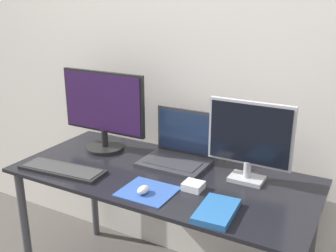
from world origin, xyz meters
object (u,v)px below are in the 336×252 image
mouse (143,190)px  monitor_left (103,110)px  monitor_right (250,139)px  power_brick (193,186)px  keyboard (62,169)px  book (217,211)px  laptop (179,150)px

mouse → monitor_left: bearing=143.6°
monitor_right → power_brick: (-0.18, -0.20, -0.19)m
monitor_right → mouse: (-0.36, -0.35, -0.19)m
keyboard → mouse: (0.49, -0.01, 0.01)m
book → power_brick: size_ratio=2.71×
keyboard → laptop: bearing=40.8°
laptop → mouse: laptop is taller
mouse → keyboard: bearing=178.7°
monitor_left → laptop: size_ratio=1.53×
monitor_left → power_brick: bearing=-17.4°
laptop → book: (0.38, -0.40, -0.05)m
power_brick → monitor_right: bearing=48.0°
laptop → power_brick: 0.33m
monitor_right → laptop: bearing=172.5°
monitor_right → mouse: monitor_right is taller
monitor_right → mouse: size_ratio=5.69×
laptop → mouse: size_ratio=4.92×
keyboard → power_brick: 0.67m
keyboard → book: 0.83m
monitor_right → book: (-0.01, -0.35, -0.20)m
mouse → power_brick: bearing=41.0°
laptop → book: 0.55m
monitor_left → mouse: bearing=-36.4°
mouse → power_brick: (0.17, 0.15, -0.01)m
mouse → laptop: bearing=94.3°
monitor_left → laptop: monitor_left is taller
mouse → monitor_right: bearing=44.8°
mouse → book: bearing=0.5°
monitor_right → laptop: monitor_right is taller
laptop → keyboard: laptop is taller
monitor_left → laptop: (0.45, 0.05, -0.17)m
laptop → book: bearing=-46.9°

